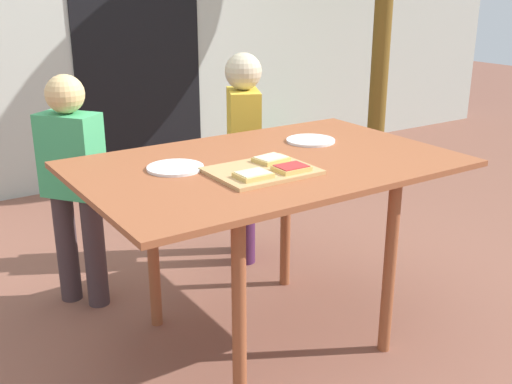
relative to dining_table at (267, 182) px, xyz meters
The scene contains 12 objects.
ground_plane 0.64m from the dining_table, ahead, with size 16.00×16.00×0.00m, color brown.
house_door 2.30m from the dining_table, 78.23° to the left, with size 0.90×0.02×2.00m, color black.
dining_table is the anchor object (origin of this frame).
cutting_board 0.17m from the dining_table, 131.77° to the right, with size 0.34×0.27×0.01m, color tan.
pizza_slice_near_right 0.20m from the dining_table, 97.20° to the right, with size 0.11×0.09×0.02m.
pizza_slice_far_right 0.11m from the dining_table, 110.24° to the right, with size 0.12×0.10×0.02m.
pizza_slice_near_left 0.26m from the dining_table, 135.16° to the right, with size 0.11×0.09×0.02m.
plate_white_right 0.34m from the dining_table, 24.07° to the left, with size 0.19×0.19×0.01m, color silver.
plate_white_left 0.34m from the dining_table, 163.98° to the left, with size 0.19×0.19×0.01m, color white.
child_left 0.84m from the dining_table, 126.93° to the left, with size 0.26×0.28×0.99m.
child_right 0.75m from the dining_table, 64.22° to the left, with size 0.23×0.28×1.02m.
garden_hose_coil 2.49m from the dining_table, 50.08° to the left, with size 0.39×0.39×0.03m, color green.
Camera 1 is at (-1.19, -1.73, 1.33)m, focal length 42.94 mm.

